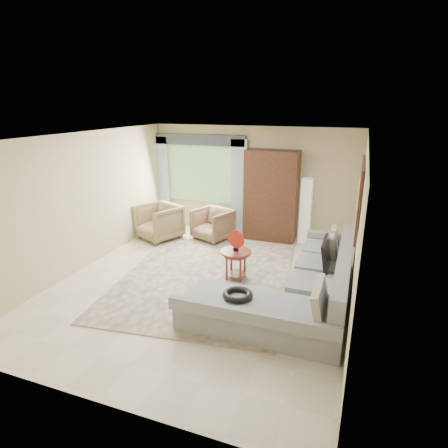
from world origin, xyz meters
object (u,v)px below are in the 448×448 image
at_px(armchair_left, 159,222).
at_px(armoire, 271,196).
at_px(tv_screen, 326,254).
at_px(coffee_table, 236,264).
at_px(armchair_right, 213,224).
at_px(potted_plant, 161,218).
at_px(floor_lamp, 305,211).
at_px(sectional_sofa, 303,290).

relative_size(armchair_left, armoire, 0.43).
distance_m(tv_screen, armchair_left, 4.22).
xyz_separation_m(coffee_table, armoire, (0.07, 2.36, 0.76)).
distance_m(armchair_right, potted_plant, 1.56).
xyz_separation_m(coffee_table, potted_plant, (-2.73, 2.10, -0.02)).
relative_size(tv_screen, armoire, 0.35).
relative_size(armchair_left, floor_lamp, 0.61).
distance_m(tv_screen, floor_lamp, 2.48).
relative_size(coffee_table, armchair_right, 0.69).
height_order(tv_screen, floor_lamp, floor_lamp).
bearing_deg(armchair_left, floor_lamp, 41.82).
bearing_deg(potted_plant, sectional_sofa, -33.17).
relative_size(coffee_table, armoire, 0.27).
xyz_separation_m(sectional_sofa, potted_plant, (-4.03, 2.64, -0.00)).
relative_size(sectional_sofa, coffee_table, 6.17).
height_order(coffee_table, floor_lamp, floor_lamp).
bearing_deg(floor_lamp, armchair_left, -163.04).
relative_size(coffee_table, potted_plant, 1.01).
xyz_separation_m(sectional_sofa, armchair_right, (-2.50, 2.37, 0.08)).
bearing_deg(tv_screen, armchair_left, 160.78).
xyz_separation_m(armchair_left, floor_lamp, (3.27, 1.00, 0.33)).
relative_size(armchair_left, armchair_right, 1.13).
relative_size(potted_plant, armoire, 0.27).
bearing_deg(armchair_left, sectional_sofa, -3.03).
bearing_deg(floor_lamp, potted_plant, -174.92).
bearing_deg(tv_screen, floor_lamp, 106.38).
xyz_separation_m(tv_screen, armchair_right, (-2.77, 1.80, -0.35)).
xyz_separation_m(armoire, floor_lamp, (0.80, 0.06, -0.30)).
xyz_separation_m(sectional_sofa, coffee_table, (-1.31, 0.54, 0.01)).
bearing_deg(potted_plant, armchair_left, -63.99).
bearing_deg(armchair_right, coffee_table, -35.67).
height_order(coffee_table, armchair_left, armchair_left).
bearing_deg(tv_screen, armoire, 122.87).
relative_size(sectional_sofa, tv_screen, 4.68).
relative_size(coffee_table, armchair_left, 0.61).
xyz_separation_m(sectional_sofa, floor_lamp, (-0.43, 2.96, 0.47)).
height_order(sectional_sofa, floor_lamp, floor_lamp).
relative_size(tv_screen, armchair_left, 0.81).
distance_m(armchair_left, armoire, 2.72).
distance_m(sectional_sofa, tv_screen, 0.77).
bearing_deg(armchair_right, potted_plant, -168.46).
height_order(potted_plant, armoire, armoire).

